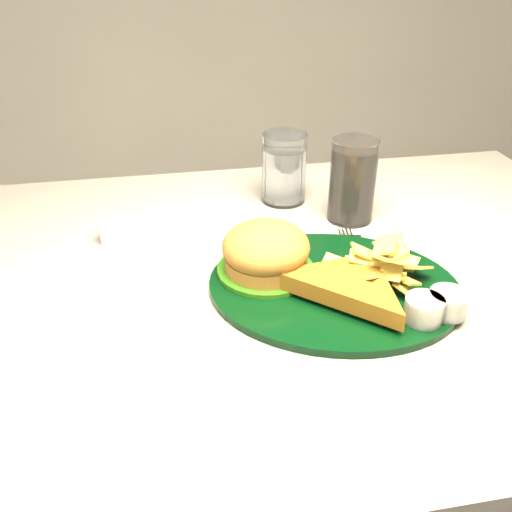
{
  "coord_description": "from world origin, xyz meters",
  "views": [
    {
      "loc": [
        -0.14,
        -0.68,
        1.19
      ],
      "look_at": [
        -0.02,
        -0.03,
        0.8
      ],
      "focal_mm": 40.0,
      "sensor_mm": 36.0,
      "label": 1
    }
  ],
  "objects_px": {
    "cola_glass": "(353,181)",
    "water_glass": "(284,168)",
    "fork_napkin": "(369,269)",
    "dinner_plate": "(335,266)",
    "table": "(263,452)"
  },
  "relations": [
    {
      "from": "water_glass",
      "to": "cola_glass",
      "type": "height_order",
      "value": "cola_glass"
    },
    {
      "from": "water_glass",
      "to": "dinner_plate",
      "type": "bearing_deg",
      "value": -89.3
    },
    {
      "from": "table",
      "to": "fork_napkin",
      "type": "distance_m",
      "value": 0.41
    },
    {
      "from": "dinner_plate",
      "to": "cola_glass",
      "type": "distance_m",
      "value": 0.23
    },
    {
      "from": "dinner_plate",
      "to": "fork_napkin",
      "type": "bearing_deg",
      "value": 46.35
    },
    {
      "from": "fork_napkin",
      "to": "dinner_plate",
      "type": "bearing_deg",
      "value": -142.0
    },
    {
      "from": "dinner_plate",
      "to": "fork_napkin",
      "type": "relative_size",
      "value": 1.94
    },
    {
      "from": "cola_glass",
      "to": "table",
      "type": "bearing_deg",
      "value": -140.45
    },
    {
      "from": "cola_glass",
      "to": "fork_napkin",
      "type": "relative_size",
      "value": 0.79
    },
    {
      "from": "dinner_plate",
      "to": "water_glass",
      "type": "relative_size",
      "value": 2.79
    },
    {
      "from": "water_glass",
      "to": "table",
      "type": "bearing_deg",
      "value": -108.95
    },
    {
      "from": "cola_glass",
      "to": "fork_napkin",
      "type": "xyz_separation_m",
      "value": [
        -0.03,
        -0.17,
        -0.06
      ]
    },
    {
      "from": "cola_glass",
      "to": "water_glass",
      "type": "bearing_deg",
      "value": 135.67
    },
    {
      "from": "table",
      "to": "dinner_plate",
      "type": "relative_size",
      "value": 3.5
    },
    {
      "from": "table",
      "to": "cola_glass",
      "type": "relative_size",
      "value": 8.63
    }
  ]
}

